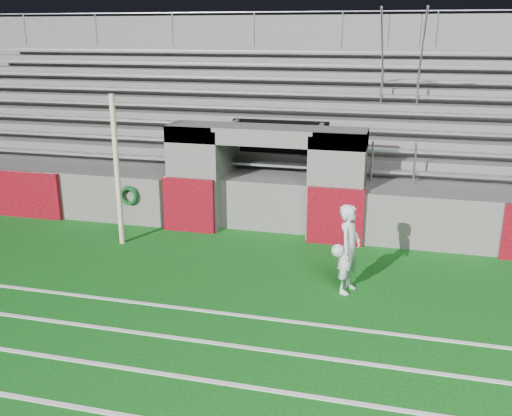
# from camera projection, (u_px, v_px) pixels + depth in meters

# --- Properties ---
(ground) EXTENTS (90.00, 90.00, 0.00)m
(ground) POSITION_uv_depth(u_px,v_px,m) (223.00, 288.00, 11.06)
(ground) COLOR #0D5313
(ground) RESTS_ON ground
(field_post) EXTENTS (0.12, 0.12, 3.46)m
(field_post) POSITION_uv_depth(u_px,v_px,m) (117.00, 171.00, 12.91)
(field_post) COLOR beige
(field_post) RESTS_ON ground
(stadium_structure) EXTENTS (26.00, 8.48, 5.42)m
(stadium_structure) POSITION_uv_depth(u_px,v_px,m) (298.00, 140.00, 17.99)
(stadium_structure) COLOR #565452
(stadium_structure) RESTS_ON ground
(goalkeeper_with_ball) EXTENTS (0.59, 0.71, 1.72)m
(goalkeeper_with_ball) POSITION_uv_depth(u_px,v_px,m) (349.00, 249.00, 10.68)
(goalkeeper_with_ball) COLOR silver
(goalkeeper_with_ball) RESTS_ON ground
(hose_coil) EXTENTS (0.50, 0.14, 0.50)m
(hose_coil) POSITION_uv_depth(u_px,v_px,m) (129.00, 196.00, 14.33)
(hose_coil) COLOR #0E4616
(hose_coil) RESTS_ON ground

